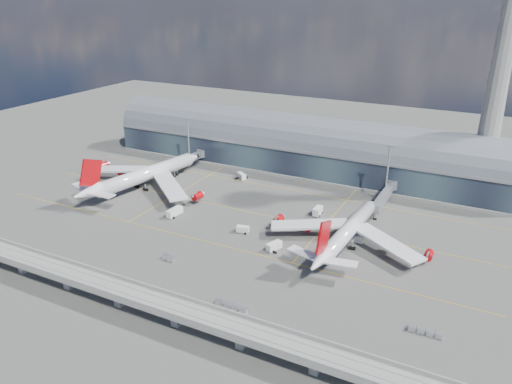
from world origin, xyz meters
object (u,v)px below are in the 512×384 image
at_px(service_truck_5, 241,176).
at_px(service_truck_4, 318,211).
at_px(airliner_left, 143,175).
at_px(service_truck_1, 243,229).
at_px(service_truck_2, 353,238).
at_px(cargo_train_0, 168,258).
at_px(airliner_right, 347,232).
at_px(control_tower, 499,77).
at_px(floodlight_mast_left, 189,142).
at_px(cargo_train_1, 231,307).
at_px(floodlight_mast_right, 387,173).
at_px(service_truck_3, 274,246).
at_px(service_truck_0, 175,212).
at_px(cargo_train_2, 426,332).

bearing_deg(service_truck_5, service_truck_4, -79.19).
bearing_deg(airliner_left, service_truck_1, -6.24).
bearing_deg(service_truck_2, cargo_train_0, 132.48).
bearing_deg(airliner_left, airliner_right, 4.65).
bearing_deg(control_tower, floodlight_mast_left, -168.28).
bearing_deg(cargo_train_1, floodlight_mast_right, -14.16).
bearing_deg(service_truck_2, airliner_right, 167.67).
distance_m(airliner_left, airliner_right, 100.57).
height_order(airliner_right, cargo_train_0, airliner_right).
distance_m(service_truck_2, service_truck_3, 29.44).
relative_size(service_truck_3, service_truck_5, 1.04).
relative_size(service_truck_0, service_truck_3, 1.22).
bearing_deg(service_truck_2, service_truck_0, 102.60).
bearing_deg(service_truck_1, service_truck_2, -84.58).
height_order(service_truck_1, service_truck_3, service_truck_3).
relative_size(floodlight_mast_right, service_truck_5, 4.12).
distance_m(airliner_left, service_truck_0, 36.18).
height_order(cargo_train_0, cargo_train_1, cargo_train_1).
bearing_deg(airliner_left, cargo_train_1, -26.64).
bearing_deg(airliner_left, control_tower, 34.99).
bearing_deg(floodlight_mast_left, service_truck_3, -38.22).
relative_size(cargo_train_0, cargo_train_1, 0.48).
bearing_deg(service_truck_4, airliner_right, -46.77).
xyz_separation_m(floodlight_mast_left, cargo_train_2, (131.13, -83.21, -12.84)).
xyz_separation_m(service_truck_2, cargo_train_1, (-18.51, -56.23, -0.58)).
distance_m(service_truck_1, service_truck_2, 40.63).
relative_size(floodlight_mast_left, service_truck_1, 5.21).
relative_size(control_tower, airliner_right, 1.67).
distance_m(floodlight_mast_left, service_truck_0, 60.39).
distance_m(service_truck_1, service_truck_3, 17.63).
height_order(floodlight_mast_right, service_truck_4, floodlight_mast_right).
xyz_separation_m(airliner_left, service_truck_0, (30.68, -18.62, -4.58)).
distance_m(control_tower, airliner_left, 157.54).
distance_m(airliner_left, service_truck_5, 46.41).
bearing_deg(airliner_right, cargo_train_0, -140.19).
distance_m(service_truck_0, service_truck_5, 49.54).
relative_size(control_tower, service_truck_1, 20.89).
bearing_deg(service_truck_5, service_truck_0, -148.32).
bearing_deg(service_truck_0, cargo_train_2, -12.34).
relative_size(service_truck_4, service_truck_5, 0.91).
relative_size(airliner_right, cargo_train_2, 6.77).
bearing_deg(service_truck_3, service_truck_5, 148.11).
bearing_deg(floodlight_mast_right, control_tower, 38.66).
bearing_deg(cargo_train_2, service_truck_3, 67.62).
distance_m(floodlight_mast_left, service_truck_4, 83.72).
bearing_deg(service_truck_0, control_tower, 41.23).
relative_size(service_truck_1, cargo_train_0, 0.97).
bearing_deg(airliner_left, service_truck_3, -7.47).
xyz_separation_m(airliner_right, service_truck_3, (-21.52, -15.10, -3.59)).
bearing_deg(floodlight_mast_right, service_truck_5, -177.67).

